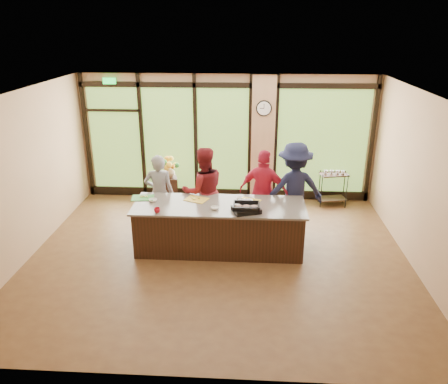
# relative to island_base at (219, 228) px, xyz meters

# --- Properties ---
(floor) EXTENTS (7.00, 7.00, 0.00)m
(floor) POSITION_rel_island_base_xyz_m (0.00, -0.30, -0.44)
(floor) COLOR #52331D
(floor) RESTS_ON ground
(ceiling) EXTENTS (7.00, 7.00, 0.00)m
(ceiling) POSITION_rel_island_base_xyz_m (0.00, -0.30, 2.56)
(ceiling) COLOR silver
(ceiling) RESTS_ON back_wall
(back_wall) EXTENTS (7.00, 0.00, 7.00)m
(back_wall) POSITION_rel_island_base_xyz_m (0.00, 2.70, 1.06)
(back_wall) COLOR tan
(back_wall) RESTS_ON floor
(left_wall) EXTENTS (0.00, 6.00, 6.00)m
(left_wall) POSITION_rel_island_base_xyz_m (-3.50, -0.30, 1.06)
(left_wall) COLOR tan
(left_wall) RESTS_ON floor
(right_wall) EXTENTS (0.00, 6.00, 6.00)m
(right_wall) POSITION_rel_island_base_xyz_m (3.50, -0.30, 1.06)
(right_wall) COLOR tan
(right_wall) RESTS_ON floor
(window_wall) EXTENTS (6.90, 0.12, 3.00)m
(window_wall) POSITION_rel_island_base_xyz_m (0.16, 2.65, 0.95)
(window_wall) COLOR tan
(window_wall) RESTS_ON floor
(island_base) EXTENTS (3.10, 1.00, 0.88)m
(island_base) POSITION_rel_island_base_xyz_m (0.00, 0.00, 0.00)
(island_base) COLOR black
(island_base) RESTS_ON floor
(countertop) EXTENTS (3.20, 1.10, 0.04)m
(countertop) POSITION_rel_island_base_xyz_m (0.00, 0.00, 0.46)
(countertop) COLOR #6F645B
(countertop) RESTS_ON island_base
(wall_clock) EXTENTS (0.36, 0.04, 0.36)m
(wall_clock) POSITION_rel_island_base_xyz_m (0.85, 2.57, 1.81)
(wall_clock) COLOR black
(wall_clock) RESTS_ON window_wall
(cook_left) EXTENTS (0.63, 0.45, 1.64)m
(cook_left) POSITION_rel_island_base_xyz_m (-1.28, 0.74, 0.38)
(cook_left) COLOR slate
(cook_left) RESTS_ON floor
(cook_midleft) EXTENTS (1.05, 0.93, 1.82)m
(cook_midleft) POSITION_rel_island_base_xyz_m (-0.37, 0.72, 0.47)
(cook_midleft) COLOR maroon
(cook_midleft) RESTS_ON floor
(cook_midright) EXTENTS (1.11, 0.72, 1.76)m
(cook_midright) POSITION_rel_island_base_xyz_m (0.85, 0.79, 0.44)
(cook_midright) COLOR #B01B33
(cook_midright) RESTS_ON floor
(cook_right) EXTENTS (1.36, 0.96, 1.92)m
(cook_right) POSITION_rel_island_base_xyz_m (1.45, 0.80, 0.52)
(cook_right) COLOR #171933
(cook_right) RESTS_ON floor
(roasting_pan) EXTENTS (0.56, 0.50, 0.08)m
(roasting_pan) POSITION_rel_island_base_xyz_m (0.50, -0.30, 0.52)
(roasting_pan) COLOR black
(roasting_pan) RESTS_ON countertop
(mixing_bowl) EXTENTS (0.35, 0.35, 0.07)m
(mixing_bowl) POSITION_rel_island_base_xyz_m (0.49, -0.00, 0.52)
(mixing_bowl) COLOR silver
(mixing_bowl) RESTS_ON countertop
(cutting_board_left) EXTENTS (0.46, 0.36, 0.01)m
(cutting_board_left) POSITION_rel_island_base_xyz_m (-1.50, 0.24, 0.49)
(cutting_board_left) COLOR #348B32
(cutting_board_left) RESTS_ON countertop
(cutting_board_center) EXTENTS (0.50, 0.45, 0.01)m
(cutting_board_center) POSITION_rel_island_base_xyz_m (-0.45, 0.22, 0.49)
(cutting_board_center) COLOR gold
(cutting_board_center) RESTS_ON countertop
(cutting_board_right) EXTENTS (0.46, 0.40, 0.01)m
(cutting_board_right) POSITION_rel_island_base_xyz_m (0.56, 0.20, 0.49)
(cutting_board_right) COLOR gold
(cutting_board_right) RESTS_ON countertop
(prep_bowl_near) EXTENTS (0.19, 0.19, 0.05)m
(prep_bowl_near) POSITION_rel_island_base_xyz_m (-1.26, 0.08, 0.50)
(prep_bowl_near) COLOR white
(prep_bowl_near) RESTS_ON countertop
(prep_bowl_mid) EXTENTS (0.16, 0.16, 0.05)m
(prep_bowl_mid) POSITION_rel_island_base_xyz_m (-0.07, -0.22, 0.50)
(prep_bowl_mid) COLOR white
(prep_bowl_mid) RESTS_ON countertop
(prep_bowl_far) EXTENTS (0.14, 0.14, 0.03)m
(prep_bowl_far) POSITION_rel_island_base_xyz_m (0.37, 0.32, 0.50)
(prep_bowl_far) COLOR white
(prep_bowl_far) RESTS_ON countertop
(red_ramekin) EXTENTS (0.13, 0.13, 0.09)m
(red_ramekin) POSITION_rel_island_base_xyz_m (-1.08, -0.43, 0.52)
(red_ramekin) COLOR #A61023
(red_ramekin) RESTS_ON countertop
(flower_stand) EXTENTS (0.44, 0.44, 0.73)m
(flower_stand) POSITION_rel_island_base_xyz_m (-1.31, 2.00, -0.08)
(flower_stand) COLOR black
(flower_stand) RESTS_ON floor
(flower_vase) EXTENTS (0.29, 0.29, 0.30)m
(flower_vase) POSITION_rel_island_base_xyz_m (-1.31, 2.00, 0.43)
(flower_vase) COLOR olive
(flower_vase) RESTS_ON flower_stand
(bar_cart) EXTENTS (0.70, 0.49, 0.87)m
(bar_cart) POSITION_rel_island_base_xyz_m (2.53, 2.31, 0.08)
(bar_cart) COLOR black
(bar_cart) RESTS_ON floor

